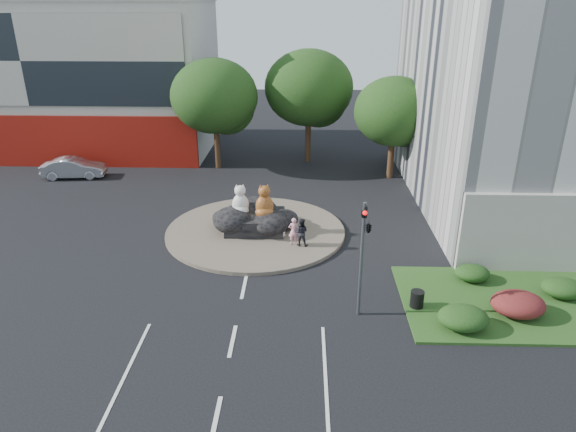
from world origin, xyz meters
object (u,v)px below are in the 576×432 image
pedestrian_pink (294,231)px  litter_bin (417,299)px  cat_tabby (264,201)px  pedestrian_dark (301,232)px  cat_white (240,199)px  kitten_calico (226,228)px  parked_car (74,168)px  kitten_white (281,230)px

pedestrian_pink → litter_bin: 7.79m
cat_tabby → pedestrian_dark: bearing=-53.0°
cat_white → kitten_calico: cat_white is taller
pedestrian_dark → litter_bin: size_ratio=2.07×
cat_tabby → parked_car: (-14.74, 9.56, -1.31)m
cat_white → pedestrian_pink: cat_white is taller
pedestrian_pink → litter_bin: bearing=132.2°
pedestrian_dark → kitten_calico: bearing=-7.5°
cat_tabby → kitten_white: 1.83m
cat_white → pedestrian_dark: size_ratio=1.19×
cat_tabby → pedestrian_pink: size_ratio=1.26×
cat_white → cat_tabby: cat_tabby is taller
kitten_calico → parked_car: parked_car is taller
parked_car → kitten_calico: bearing=-134.9°
pedestrian_pink → pedestrian_dark: (0.39, -0.12, 0.00)m
parked_car → litter_bin: 27.42m
pedestrian_dark → parked_car: size_ratio=0.34×
pedestrian_pink → litter_bin: (5.32, -5.67, -0.47)m
cat_tabby → parked_car: 17.62m
pedestrian_dark → litter_bin: 7.44m
kitten_calico → pedestrian_dark: (4.11, -1.21, 0.35)m
cat_white → kitten_white: size_ratio=2.22×
pedestrian_dark → litter_bin: (4.92, -5.55, -0.47)m
cat_tabby → litter_bin: bearing=-59.7°
pedestrian_pink → pedestrian_dark: bearing=162.6°
kitten_white → pedestrian_pink: (0.69, -0.91, 0.35)m
cat_tabby → kitten_calico: 2.58m
parked_car → pedestrian_dark: bearing=-130.4°
cat_tabby → kitten_white: cat_tabby is taller
cat_white → parked_car: cat_white is taller
kitten_white → parked_car: (-15.67, 10.19, 0.13)m
parked_car → litter_bin: (21.69, -16.78, -0.25)m
cat_white → kitten_calico: (-0.74, -0.72, -1.40)m
parked_car → pedestrian_pink: bearing=-130.7°
cat_tabby → kitten_white: (0.93, -0.63, -1.44)m
cat_tabby → pedestrian_dark: 2.83m
litter_bin → parked_car: bearing=142.3°
kitten_calico → pedestrian_pink: 3.88m
kitten_white → cat_white: bearing=139.5°
cat_white → pedestrian_pink: size_ratio=1.19×
kitten_calico → parked_car: bearing=170.8°
kitten_white → pedestrian_dark: 1.54m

